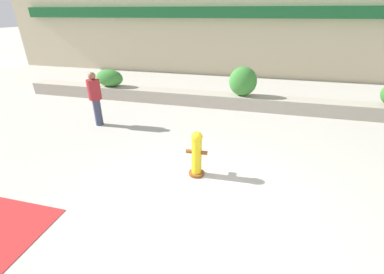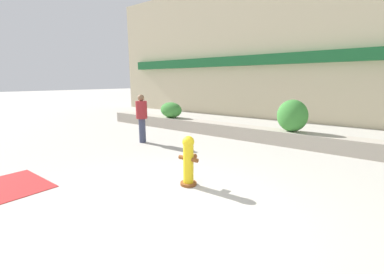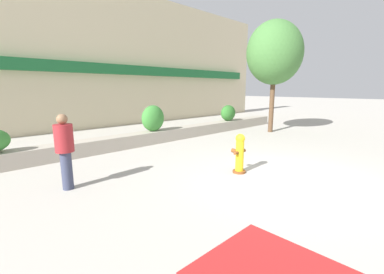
{
  "view_description": "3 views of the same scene",
  "coord_description": "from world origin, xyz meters",
  "px_view_note": "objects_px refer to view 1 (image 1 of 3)",
  "views": [
    {
      "loc": [
        0.75,
        -3.67,
        3.36
      ],
      "look_at": [
        -0.5,
        1.31,
        0.86
      ],
      "focal_mm": 24.0,
      "sensor_mm": 36.0,
      "label": 1
    },
    {
      "loc": [
        2.89,
        -2.91,
        2.2
      ],
      "look_at": [
        -0.9,
        1.98,
        0.84
      ],
      "focal_mm": 24.0,
      "sensor_mm": 36.0,
      "label": 2
    },
    {
      "loc": [
        -5.97,
        -2.79,
        2.28
      ],
      "look_at": [
        -0.89,
        2.45,
        0.89
      ],
      "focal_mm": 24.0,
      "sensor_mm": 36.0,
      "label": 3
    }
  ],
  "objects_px": {
    "hedge_bush_0": "(110,78)",
    "hedge_bush_1": "(243,81)",
    "fire_hydrant": "(197,153)",
    "pedestrian": "(95,96)"
  },
  "relations": [
    {
      "from": "hedge_bush_0",
      "to": "hedge_bush_1",
      "type": "bearing_deg",
      "value": 0.0
    },
    {
      "from": "hedge_bush_0",
      "to": "hedge_bush_1",
      "type": "relative_size",
      "value": 1.09
    },
    {
      "from": "hedge_bush_0",
      "to": "hedge_bush_1",
      "type": "xyz_separation_m",
      "value": [
        5.56,
        0.0,
        0.18
      ]
    },
    {
      "from": "fire_hydrant",
      "to": "pedestrian",
      "type": "height_order",
      "value": "pedestrian"
    },
    {
      "from": "fire_hydrant",
      "to": "pedestrian",
      "type": "bearing_deg",
      "value": 151.6
    },
    {
      "from": "fire_hydrant",
      "to": "pedestrian",
      "type": "xyz_separation_m",
      "value": [
        -3.78,
        2.04,
        0.44
      ]
    },
    {
      "from": "hedge_bush_0",
      "to": "fire_hydrant",
      "type": "distance_m",
      "value": 6.92
    },
    {
      "from": "fire_hydrant",
      "to": "hedge_bush_0",
      "type": "bearing_deg",
      "value": 135.47
    },
    {
      "from": "hedge_bush_1",
      "to": "fire_hydrant",
      "type": "relative_size",
      "value": 1.01
    },
    {
      "from": "hedge_bush_1",
      "to": "fire_hydrant",
      "type": "bearing_deg",
      "value": -97.4
    }
  ]
}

